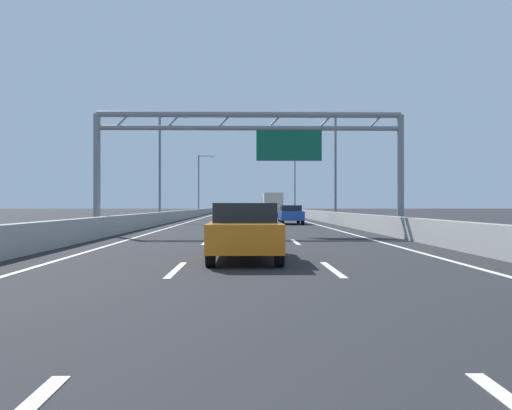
{
  "coord_description": "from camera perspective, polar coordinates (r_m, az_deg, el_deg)",
  "views": [
    {
      "loc": [
        -0.21,
        0.44,
        1.49
      ],
      "look_at": [
        1.21,
        71.4,
        1.52
      ],
      "focal_mm": 36.82,
      "sensor_mm": 36.0,
      "label": 1
    }
  ],
  "objects": [
    {
      "name": "lane_dash_right_7",
      "position": [
        66.11,
        0.6,
        -1.31
      ],
      "size": [
        0.16,
        3.0,
        0.01
      ],
      "primitive_type": "cube",
      "color": "white",
      "rests_on": "ground_plane"
    },
    {
      "name": "sign_gantry",
      "position": [
        27.41,
        -0.14,
        6.99
      ],
      "size": [
        16.13,
        0.36,
        6.36
      ],
      "color": "gray",
      "rests_on": "ground_plane"
    },
    {
      "name": "ground_plane",
      "position": [
        99.58,
        -1.02,
        -0.88
      ],
      "size": [
        260.0,
        260.0,
        0.0
      ],
      "primitive_type": "plane",
      "color": "#262628"
    },
    {
      "name": "lane_dash_left_10",
      "position": [
        93.09,
        -2.12,
        -0.94
      ],
      "size": [
        0.16,
        3.0,
        0.01
      ],
      "primitive_type": "cube",
      "color": "white",
      "rests_on": "ground_plane"
    },
    {
      "name": "lane_dash_right_8",
      "position": [
        75.11,
        0.39,
        -1.16
      ],
      "size": [
        0.16,
        3.0,
        0.01
      ],
      "primitive_type": "cube",
      "color": "white",
      "rests_on": "ground_plane"
    },
    {
      "name": "lane_dash_left_17",
      "position": [
        156.08,
        -1.73,
        -0.57
      ],
      "size": [
        0.16,
        3.0,
        0.01
      ],
      "primitive_type": "cube",
      "color": "white",
      "rests_on": "ground_plane"
    },
    {
      "name": "lane_dash_right_12",
      "position": [
        111.09,
        -0.11,
        -0.79
      ],
      "size": [
        0.16,
        3.0,
        0.01
      ],
      "primitive_type": "cube",
      "color": "white",
      "rests_on": "ground_plane"
    },
    {
      "name": "streetlamp_left_mid",
      "position": [
        46.63,
        -10.13,
        4.78
      ],
      "size": [
        2.58,
        0.28,
        9.5
      ],
      "color": "slate",
      "rests_on": "ground_plane"
    },
    {
      "name": "lane_dash_right_2",
      "position": [
        21.21,
        4.3,
        -4.03
      ],
      "size": [
        0.16,
        3.0,
        0.01
      ],
      "primitive_type": "cube",
      "color": "white",
      "rests_on": "ground_plane"
    },
    {
      "name": "lane_dash_right_10",
      "position": [
        93.1,
        0.09,
        -0.94
      ],
      "size": [
        0.16,
        3.0,
        0.01
      ],
      "primitive_type": "cube",
      "color": "white",
      "rests_on": "ground_plane"
    },
    {
      "name": "lane_dash_right_1",
      "position": [
        12.32,
        8.31,
        -6.93
      ],
      "size": [
        0.16,
        3.0,
        0.01
      ],
      "primitive_type": "cube",
      "color": "white",
      "rests_on": "ground_plane"
    },
    {
      "name": "green_car",
      "position": [
        130.67,
        -2.58,
        -0.34
      ],
      "size": [
        1.87,
        4.48,
        1.47
      ],
      "color": "#1E7A38",
      "rests_on": "ground_plane"
    },
    {
      "name": "lane_dash_right_17",
      "position": [
        156.08,
        -0.4,
        -0.57
      ],
      "size": [
        0.16,
        3.0,
        0.01
      ],
      "primitive_type": "cube",
      "color": "white",
      "rests_on": "ground_plane"
    },
    {
      "name": "lane_dash_right_15",
      "position": [
        138.09,
        -0.31,
        -0.64
      ],
      "size": [
        0.16,
        3.0,
        0.01
      ],
      "primitive_type": "cube",
      "color": "white",
      "rests_on": "ground_plane"
    },
    {
      "name": "lane_dash_left_13",
      "position": [
        120.08,
        -1.9,
        -0.73
      ],
      "size": [
        0.16,
        3.0,
        0.01
      ],
      "primitive_type": "cube",
      "color": "white",
      "rests_on": "ground_plane"
    },
    {
      "name": "lane_dash_left_8",
      "position": [
        75.1,
        -2.36,
        -1.16
      ],
      "size": [
        0.16,
        3.0,
        0.01
      ],
      "primitive_type": "cube",
      "color": "white",
      "rests_on": "ground_plane"
    },
    {
      "name": "red_car",
      "position": [
        90.21,
        -1.14,
        -0.49
      ],
      "size": [
        1.86,
        4.39,
        1.5
      ],
      "color": "red",
      "rests_on": "ground_plane"
    },
    {
      "name": "lane_dash_right_13",
      "position": [
        120.09,
        -0.18,
        -0.73
      ],
      "size": [
        0.16,
        3.0,
        0.01
      ],
      "primitive_type": "cube",
      "color": "white",
      "rests_on": "ground_plane"
    },
    {
      "name": "black_car",
      "position": [
        42.21,
        -0.99,
        -0.96
      ],
      "size": [
        1.73,
        4.15,
        1.57
      ],
      "color": "black",
      "rests_on": "ground_plane"
    },
    {
      "name": "lane_dash_right_4",
      "position": [
        39.14,
        1.8,
        -2.2
      ],
      "size": [
        0.16,
        3.0,
        0.01
      ],
      "primitive_type": "cube",
      "color": "white",
      "rests_on": "ground_plane"
    },
    {
      "name": "barrier_left",
      "position": [
        109.77,
        -4.64,
        -0.55
      ],
      "size": [
        0.45,
        220.0,
        0.95
      ],
      "color": "#9E9E99",
      "rests_on": "ground_plane"
    },
    {
      "name": "lane_dash_right_9",
      "position": [
        84.1,
        0.23,
        -1.04
      ],
      "size": [
        0.16,
        3.0,
        0.01
      ],
      "primitive_type": "cube",
      "color": "white",
      "rests_on": "ground_plane"
    },
    {
      "name": "lane_dash_right_16",
      "position": [
        147.09,
        -0.36,
        -0.6
      ],
      "size": [
        0.16,
        3.0,
        0.01
      ],
      "primitive_type": "cube",
      "color": "white",
      "rests_on": "ground_plane"
    },
    {
      "name": "lane_dash_left_14",
      "position": [
        129.08,
        -1.85,
        -0.68
      ],
      "size": [
        0.16,
        3.0,
        0.01
      ],
      "primitive_type": "cube",
      "color": "white",
      "rests_on": "ground_plane"
    },
    {
      "name": "lane_dash_left_7",
      "position": [
        66.1,
        -2.52,
        -1.31
      ],
      "size": [
        0.16,
        3.0,
        0.01
      ],
      "primitive_type": "cube",
      "color": "white",
      "rests_on": "ground_plane"
    },
    {
      "name": "lane_dash_left_16",
      "position": [
        147.08,
        -1.76,
        -0.6
      ],
      "size": [
        0.16,
        3.0,
        0.01
      ],
      "primitive_type": "cube",
      "color": "white",
      "rests_on": "ground_plane"
    },
    {
      "name": "silver_car",
      "position": [
        123.21,
        0.68,
        -0.36
      ],
      "size": [
        1.75,
        4.69,
        1.54
      ],
      "color": "#A8ADB2",
      "rests_on": "ground_plane"
    },
    {
      "name": "lane_dash_left_12",
      "position": [
        111.09,
        -1.96,
        -0.79
      ],
      "size": [
        0.16,
        3.0,
        0.01
      ],
      "primitive_type": "cube",
      "color": "white",
      "rests_on": "ground_plane"
    },
    {
      "name": "white_car",
      "position": [
        125.35,
        -1.05,
        -0.37
      ],
      "size": [
        1.74,
        4.1,
        1.39
      ],
      "color": "silver",
      "rests_on": "ground_plane"
    },
    {
      "name": "edge_line_left",
      "position": [
        87.72,
        -4.44,
        -0.99
      ],
      "size": [
        0.16,
        176.0,
        0.01
      ],
      "primitive_type": "cube",
      "color": "white",
      "rests_on": "ground_plane"
    },
    {
      "name": "lane_dash_right_3",
      "position": [
        30.17,
        2.68,
        -2.84
      ],
      "size": [
        0.16,
        3.0,
        0.01
      ],
      "primitive_type": "cube",
      "color": "white",
      "rests_on": "ground_plane"
    },
    {
      "name": "box_truck",
      "position": [
        70.56,
        1.76,
        0.14
      ],
      "size": [
        2.43,
        8.97,
        3.09
      ],
      "color": "#194799",
      "rests_on": "ground_plane"
    },
    {
      "name": "streetlamp_left_far",
      "position": [
        84.16,
        -6.09,
        2.64
      ],
      "size": [
        2.58,
        0.28,
        9.5
      ],
      "color": "slate",
      "rests_on": "ground_plane"
    },
    {
      "name": "blue_car",
      "position": [
        41.68,
        3.8,
        -1.02
      ],
      "size": [
        1.76,
        4.38,
        1.49
      ],
      "color": "#2347AD",
      "rests_on": "ground_plane"
    },
    {
      "name": "streetlamp_right_mid",
      "position": [
        46.7,
        8.35,
        4.78
      ],
      "size": [
        2.58,
        0.28,
        9.5
      ],
      "color": "slate",
      "rests_on": "ground_plane"
    },
    {
      "name": "lane_dash_right_6",
      "position": [
        57.12,
        0.87,
        -1.51
      ],
      "size": [
        0.16,
        3.0,
        0.01
      ],
      "primitive_type": "cube",
      "color": "white",
      "rests_on": "ground_plane"
    },
    {
      "name": "lane_dash_left_6",
      "position": [
        57.11,
        -2.74,
        -1.51
      ],
      "size": [
        0.16,
        3.0,
        0.01
      ],
      "primitive_type": "cube",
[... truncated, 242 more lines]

